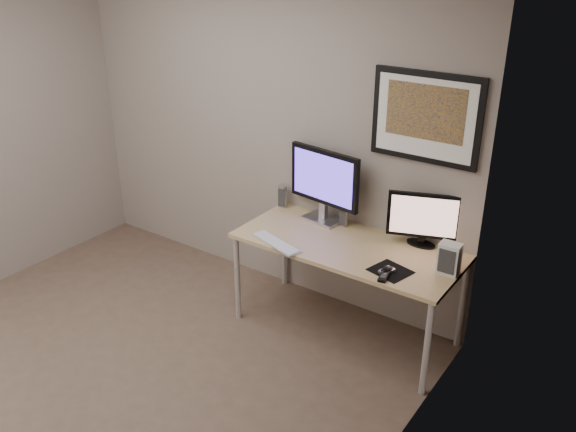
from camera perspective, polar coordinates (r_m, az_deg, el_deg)
name	(u,v)px	position (r m, az deg, el deg)	size (l,w,h in m)	color
floor	(113,378)	(4.38, -16.02, -14.36)	(3.60, 3.60, 0.00)	brown
room	(139,125)	(3.88, -13.80, 8.30)	(3.60, 3.60, 3.60)	white
desk	(347,253)	(4.32, 5.58, -3.43)	(1.60, 0.70, 0.73)	#A68250
framed_art	(426,117)	(4.11, 12.76, 8.98)	(0.75, 0.04, 0.60)	black
monitor_large	(324,182)	(4.51, 3.40, 3.17)	(0.61, 0.24, 0.56)	#ADADB2
monitor_tv	(423,218)	(4.27, 12.55, -0.19)	(0.47, 0.20, 0.39)	black
speaker_left	(283,196)	(4.83, -0.51, 1.87)	(0.07, 0.07, 0.18)	#ADADB2
speaker_right	(344,215)	(4.53, 5.24, 0.09)	(0.07, 0.07, 0.17)	#ADADB2
keyboard	(276,243)	(4.27, -1.13, -2.53)	(0.44, 0.12, 0.02)	silver
mousepad	(390,271)	(3.99, 9.56, -5.09)	(0.24, 0.21, 0.00)	black
mouse	(387,270)	(3.96, 9.23, -4.99)	(0.06, 0.10, 0.03)	black
remote	(385,274)	(3.93, 9.06, -5.38)	(0.05, 0.19, 0.02)	black
fan_unit	(449,258)	(4.01, 14.86, -3.86)	(0.14, 0.10, 0.21)	silver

